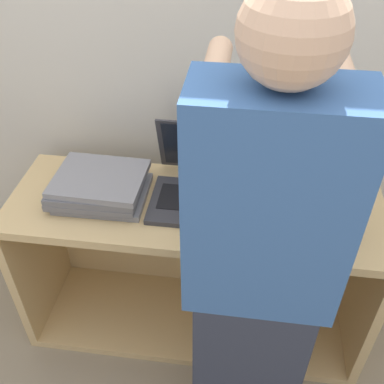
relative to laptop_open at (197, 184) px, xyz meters
The scene contains 7 objects.
ground_plane 0.83m from the laptop_open, 90.00° to the right, with size 12.00×12.00×0.00m, color gray.
wall_back 0.52m from the laptop_open, 90.00° to the left, with size 8.00×0.05×2.40m.
cart 0.41m from the laptop_open, 90.00° to the left, with size 1.41×0.48×0.72m.
laptop_open is the anchor object (origin of this frame).
laptop_stack_left 0.36m from the laptop_open, behind, with size 0.35×0.28×0.10m.
laptop_stack_right 0.36m from the laptop_open, ahead, with size 0.35×0.29×0.17m.
person 0.53m from the laptop_open, 63.87° to the right, with size 0.40×0.53×1.63m.
Camera 1 is at (0.16, -1.01, 1.81)m, focal length 42.00 mm.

